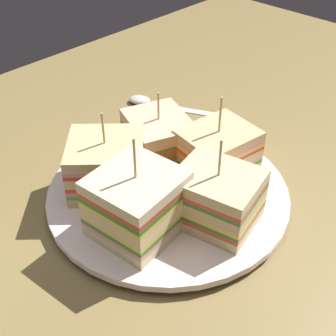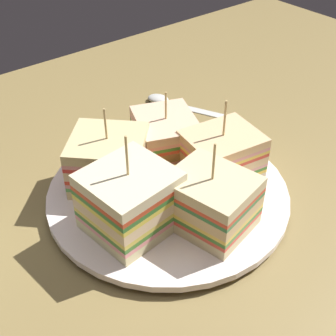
{
  "view_description": "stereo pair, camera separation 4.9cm",
  "coord_description": "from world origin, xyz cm",
  "views": [
    {
      "loc": [
        27.74,
        26.66,
        34.1
      ],
      "look_at": [
        0.0,
        0.0,
        4.39
      ],
      "focal_mm": 49.19,
      "sensor_mm": 36.0,
      "label": 1
    },
    {
      "loc": [
        24.16,
        29.94,
        34.1
      ],
      "look_at": [
        0.0,
        0.0,
        4.39
      ],
      "focal_mm": 49.19,
      "sensor_mm": 36.0,
      "label": 2
    }
  ],
  "objects": [
    {
      "name": "ground_plane",
      "position": [
        0.0,
        0.0,
        -0.9
      ],
      "size": [
        126.09,
        82.67,
        1.8
      ],
      "primitive_type": "cube",
      "color": "olive"
    },
    {
      "name": "plate",
      "position": [
        0.0,
        0.0,
        0.84
      ],
      "size": [
        26.4,
        26.4,
        1.39
      ],
      "color": "white",
      "rests_on": "ground_plane"
    },
    {
      "name": "sandwich_wedge_0",
      "position": [
        -6.38,
        1.51,
        4.02
      ],
      "size": [
        8.96,
        7.78,
        9.48
      ],
      "rotation": [
        0.0,
        0.0,
        6.12
      ],
      "color": "beige",
      "rests_on": "plate"
    },
    {
      "name": "sandwich_wedge_1",
      "position": [
        -3.94,
        -5.24,
        3.92
      ],
      "size": [
        9.16,
        9.9,
        8.44
      ],
      "rotation": [
        0.0,
        0.0,
        7.47
      ],
      "color": "#DCC382",
      "rests_on": "plate"
    },
    {
      "name": "sandwich_wedge_2",
      "position": [
        3.96,
        -5.22,
        4.23
      ],
      "size": [
        10.88,
        10.87,
        9.27
      ],
      "rotation": [
        0.0,
        0.0,
        8.64
      ],
      "color": "#DFC07B",
      "rests_on": "plate"
    },
    {
      "name": "sandwich_wedge_3",
      "position": [
        6.25,
        1.98,
        4.64
      ],
      "size": [
        8.77,
        8.32,
        10.72
      ],
      "rotation": [
        0.0,
        0.0,
        9.53
      ],
      "color": "beige",
      "rests_on": "plate"
    },
    {
      "name": "sandwich_wedge_4",
      "position": [
        0.01,
        6.55,
        4.23
      ],
      "size": [
        8.28,
        9.25,
        9.67
      ],
      "rotation": [
        0.0,
        0.0,
        11.21
      ],
      "color": "beige",
      "rests_on": "plate"
    },
    {
      "name": "chip_pile",
      "position": [
        -0.58,
        -0.02,
        2.53
      ],
      "size": [
        6.77,
        6.14,
        2.15
      ],
      "color": "#E5D069",
      "rests_on": "plate"
    },
    {
      "name": "spoon",
      "position": [
        -13.43,
        -16.24,
        0.39
      ],
      "size": [
        7.35,
        12.71,
        1.0
      ],
      "rotation": [
        0.0,
        0.0,
        5.16
      ],
      "color": "silver",
      "rests_on": "ground_plane"
    }
  ]
}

